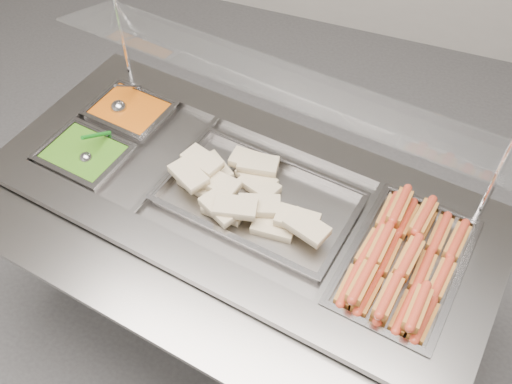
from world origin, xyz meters
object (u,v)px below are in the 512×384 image
(steam_counter, at_px, (246,258))
(serving_spoon, at_px, (88,154))
(sneeze_guard, at_px, (275,80))
(pan_wraps, at_px, (258,202))
(pan_hotdogs, at_px, (403,269))
(ladle, at_px, (120,107))

(steam_counter, relative_size, serving_spoon, 11.09)
(sneeze_guard, xyz_separation_m, pan_wraps, (0.02, -0.20, -0.35))
(pan_hotdogs, xyz_separation_m, serving_spoon, (-1.11, 0.04, 0.05))
(steam_counter, relative_size, pan_wraps, 2.71)
(pan_hotdogs, relative_size, pan_wraps, 0.81)
(pan_wraps, relative_size, serving_spoon, 4.10)
(sneeze_guard, bearing_deg, serving_spoon, -157.93)
(ladle, bearing_deg, steam_counter, -19.66)
(sneeze_guard, relative_size, pan_wraps, 2.28)
(steam_counter, bearing_deg, pan_wraps, -8.86)
(pan_wraps, height_order, ladle, ladle)
(pan_wraps, bearing_deg, ladle, 161.20)
(sneeze_guard, distance_m, pan_wraps, 0.40)
(ladle, bearing_deg, pan_wraps, -18.80)
(sneeze_guard, distance_m, ladle, 0.69)
(pan_hotdogs, distance_m, pan_wraps, 0.50)
(pan_wraps, bearing_deg, pan_hotdogs, -8.86)
(sneeze_guard, height_order, serving_spoon, sneeze_guard)
(pan_hotdogs, relative_size, ladle, 3.14)
(pan_hotdogs, bearing_deg, sneeze_guard, 151.86)
(sneeze_guard, height_order, ladle, sneeze_guard)
(pan_hotdogs, bearing_deg, pan_wraps, 171.14)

